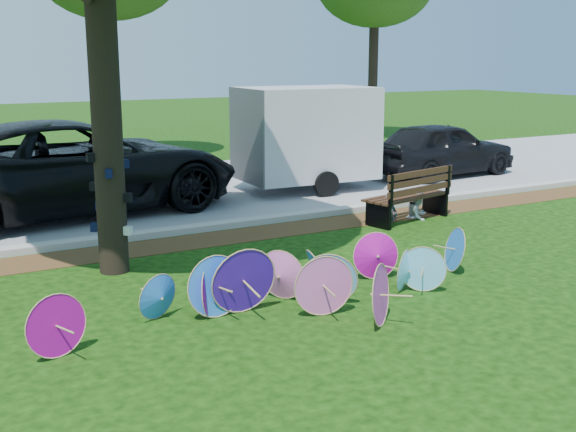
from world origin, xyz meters
name	(u,v)px	position (x,y,z in m)	size (l,w,h in m)	color
ground	(332,323)	(0.00, 0.00, 0.00)	(90.00, 90.00, 0.00)	black
mulch_strip	(194,242)	(0.00, 4.50, 0.01)	(90.00, 1.00, 0.01)	#472D16
curb	(179,230)	(0.00, 5.20, 0.06)	(90.00, 0.30, 0.12)	#B7B5AD
street	(115,196)	(0.00, 9.35, 0.01)	(90.00, 8.00, 0.01)	gray
parasol_pile	(300,279)	(-0.05, 0.71, 0.37)	(6.62, 2.03, 0.90)	#D460B0
black_van	(73,167)	(-1.25, 7.93, 0.96)	(3.19, 6.93, 1.93)	black
dark_pickup	(442,149)	(8.52, 7.84, 0.74)	(1.74, 4.33, 1.48)	black
cargo_trailer	(306,133)	(4.28, 7.85, 1.38)	(3.10, 1.96, 2.77)	silver
park_bench	(406,195)	(4.31, 4.03, 0.52)	(1.98, 0.75, 1.03)	black
person_left	(390,196)	(3.96, 4.08, 0.51)	(0.37, 0.25, 1.02)	#3B4050
person_right	(419,189)	(4.66, 4.08, 0.59)	(0.57, 0.45, 1.18)	silver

